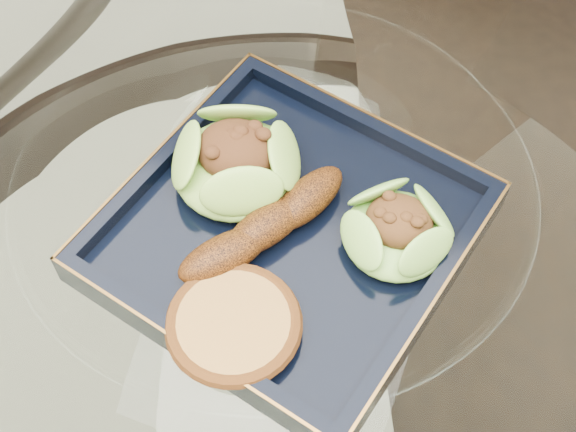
% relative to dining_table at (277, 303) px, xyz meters
% --- Properties ---
extents(dining_table, '(1.13, 1.13, 0.77)m').
position_rel_dining_table_xyz_m(dining_table, '(0.00, 0.00, 0.00)').
color(dining_table, white).
rests_on(dining_table, ground).
extents(dining_chair, '(0.60, 0.60, 1.08)m').
position_rel_dining_table_xyz_m(dining_chair, '(0.17, 0.40, 0.00)').
color(dining_chair, black).
rests_on(dining_chair, ground).
extents(navy_plate, '(0.33, 0.33, 0.02)m').
position_rel_dining_table_xyz_m(navy_plate, '(0.02, -0.02, 0.17)').
color(navy_plate, black).
rests_on(navy_plate, dining_table).
extents(lettuce_wrap_left, '(0.11, 0.11, 0.04)m').
position_rel_dining_table_xyz_m(lettuce_wrap_left, '(-0.04, 0.02, 0.20)').
color(lettuce_wrap_left, '#74AD32').
rests_on(lettuce_wrap_left, navy_plate).
extents(lettuce_wrap_right, '(0.11, 0.11, 0.03)m').
position_rel_dining_table_xyz_m(lettuce_wrap_right, '(0.11, -0.00, 0.20)').
color(lettuce_wrap_right, '#548C28').
rests_on(lettuce_wrap_right, navy_plate).
extents(roasted_plantain, '(0.11, 0.15, 0.03)m').
position_rel_dining_table_xyz_m(roasted_plantain, '(0.00, -0.03, 0.20)').
color(roasted_plantain, '#572909').
rests_on(roasted_plantain, navy_plate).
extents(crumb_patty, '(0.09, 0.09, 0.02)m').
position_rel_dining_table_xyz_m(crumb_patty, '(0.01, -0.12, 0.19)').
color(crumb_patty, '#AA7938').
rests_on(crumb_patty, navy_plate).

